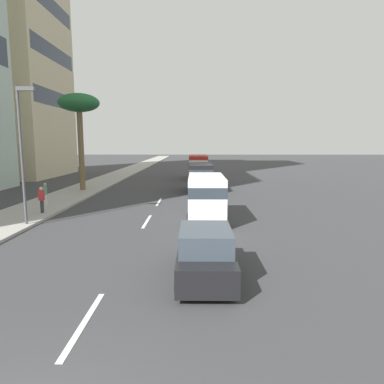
# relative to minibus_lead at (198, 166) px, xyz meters

# --- Properties ---
(ground_plane) EXTENTS (198.00, 198.00, 0.00)m
(ground_plane) POSITION_rel_minibus_lead_xyz_m (-7.00, 3.13, -1.61)
(ground_plane) COLOR #38383A
(sidewalk_right) EXTENTS (162.00, 3.94, 0.15)m
(sidewalk_right) POSITION_rel_minibus_lead_xyz_m (-7.00, 10.99, -1.53)
(sidewalk_right) COLOR #9E9B93
(sidewalk_right) RESTS_ON ground_plane
(lane_stripe_near) EXTENTS (3.20, 0.16, 0.01)m
(lane_stripe_near) POSITION_rel_minibus_lead_xyz_m (-34.60, 3.13, -1.60)
(lane_stripe_near) COLOR silver
(lane_stripe_near) RESTS_ON ground_plane
(lane_stripe_mid) EXTENTS (3.20, 0.16, 0.01)m
(lane_stripe_mid) POSITION_rel_minibus_lead_xyz_m (-23.57, 3.13, -1.60)
(lane_stripe_mid) COLOR silver
(lane_stripe_mid) RESTS_ON ground_plane
(lane_stripe_far) EXTENTS (3.20, 0.16, 0.01)m
(lane_stripe_far) POSITION_rel_minibus_lead_xyz_m (-17.09, 3.13, -1.60)
(lane_stripe_far) COLOR silver
(lane_stripe_far) RESTS_ON ground_plane
(minibus_lead) EXTENTS (6.92, 2.36, 2.92)m
(minibus_lead) POSITION_rel_minibus_lead_xyz_m (0.00, 0.00, 0.00)
(minibus_lead) COLOR silver
(minibus_lead) RESTS_ON ground_plane
(van_second) EXTENTS (5.25, 2.21, 2.55)m
(van_second) POSITION_rel_minibus_lead_xyz_m (-11.16, -0.14, -0.15)
(van_second) COLOR black
(van_second) RESTS_ON ground_plane
(van_third) EXTENTS (4.78, 2.13, 2.59)m
(van_third) POSITION_rel_minibus_lead_xyz_m (-23.30, -0.25, -0.13)
(van_third) COLOR white
(van_third) RESTS_ON ground_plane
(car_fourth) EXTENTS (4.29, 1.87, 1.70)m
(car_fourth) POSITION_rel_minibus_lead_xyz_m (-31.66, 0.04, -0.81)
(car_fourth) COLOR black
(car_fourth) RESTS_ON ground_plane
(pedestrian_near_lamp) EXTENTS (0.38, 0.32, 1.56)m
(pedestrian_near_lamp) POSITION_rel_minibus_lead_xyz_m (-19.30, 10.76, -0.61)
(pedestrian_near_lamp) COLOR beige
(pedestrian_near_lamp) RESTS_ON sidewalk_right
(pedestrian_mid_block) EXTENTS (0.30, 0.35, 1.62)m
(pedestrian_mid_block) POSITION_rel_minibus_lead_xyz_m (-21.92, 9.85, -0.57)
(pedestrian_mid_block) COLOR #333338
(pedestrian_mid_block) RESTS_ON sidewalk_right
(palm_tree) EXTENTS (3.62, 3.62, 8.69)m
(palm_tree) POSITION_rel_minibus_lead_xyz_m (-11.36, 10.80, 6.08)
(palm_tree) COLOR brown
(palm_tree) RESTS_ON sidewalk_right
(street_lamp) EXTENTS (0.24, 0.97, 7.16)m
(street_lamp) POSITION_rel_minibus_lead_xyz_m (-24.79, 9.31, 2.93)
(street_lamp) COLOR #4C4C51
(street_lamp) RESTS_ON sidewalk_right
(office_tower_far) EXTENTS (14.03, 13.42, 40.32)m
(office_tower_far) POSITION_rel_minibus_lead_xyz_m (3.42, 25.42, 18.55)
(office_tower_far) COLOR beige
(office_tower_far) RESTS_ON ground_plane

